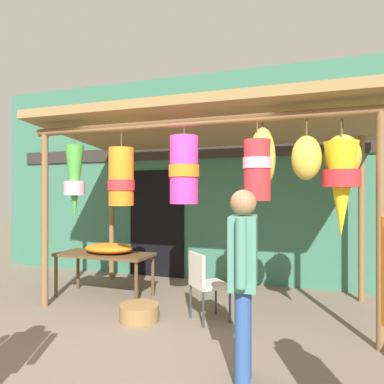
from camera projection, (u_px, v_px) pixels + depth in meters
The scene contains 8 objects.
ground_plane at pixel (153, 335), 3.96m from camera, with size 30.00×30.00×0.00m, color #756656.
shop_facade at pixel (217, 177), 6.51m from camera, with size 9.39×0.29×3.73m.
market_stall_canopy at pixel (211, 143), 4.78m from camera, with size 4.67×2.20×2.69m.
display_table at pixel (105, 258), 5.44m from camera, with size 1.46×0.63×0.66m.
flower_heap_on_table at pixel (109, 248), 5.42m from camera, with size 0.76×0.53×0.15m.
folding_chair at pixel (204, 280), 4.39m from camera, with size 0.57×0.57×0.84m.
wicker_basket_by_table at pixel (139, 312), 4.42m from camera, with size 0.49×0.49×0.20m, color olive.
vendor_in_orange at pixel (243, 269), 2.98m from camera, with size 0.27×0.59×1.60m.
Camera 1 is at (1.72, -3.60, 1.58)m, focal length 33.59 mm.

